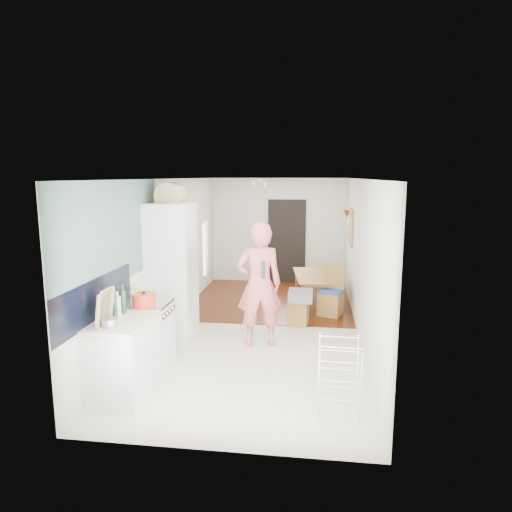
% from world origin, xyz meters
% --- Properties ---
extents(room_shell, '(3.20, 7.00, 2.50)m').
position_xyz_m(room_shell, '(0.00, 0.00, 1.25)').
color(room_shell, white).
rests_on(room_shell, ground).
extents(floor, '(3.20, 7.00, 0.01)m').
position_xyz_m(floor, '(0.00, 0.00, 0.00)').
color(floor, beige).
rests_on(floor, ground).
extents(wood_floor_overlay, '(3.20, 3.30, 0.01)m').
position_xyz_m(wood_floor_overlay, '(0.00, 1.85, 0.01)').
color(wood_floor_overlay, '#552506').
rests_on(wood_floor_overlay, room_shell).
extents(sage_wall_panel, '(0.02, 3.00, 1.30)m').
position_xyz_m(sage_wall_panel, '(-1.59, -2.00, 1.85)').
color(sage_wall_panel, slate).
rests_on(sage_wall_panel, room_shell).
extents(tile_splashback, '(0.02, 1.90, 0.50)m').
position_xyz_m(tile_splashback, '(-1.59, -2.55, 1.15)').
color(tile_splashback, black).
rests_on(tile_splashback, room_shell).
extents(doorway_recess, '(0.90, 0.04, 2.00)m').
position_xyz_m(doorway_recess, '(0.20, 3.48, 1.00)').
color(doorway_recess, black).
rests_on(doorway_recess, room_shell).
extents(base_cabinet, '(0.60, 0.90, 0.86)m').
position_xyz_m(base_cabinet, '(-1.30, -2.55, 0.43)').
color(base_cabinet, silver).
rests_on(base_cabinet, room_shell).
extents(worktop, '(0.62, 0.92, 0.06)m').
position_xyz_m(worktop, '(-1.30, -2.55, 0.89)').
color(worktop, beige).
rests_on(worktop, room_shell).
extents(range_cooker, '(0.60, 0.60, 0.88)m').
position_xyz_m(range_cooker, '(-1.30, -1.80, 0.44)').
color(range_cooker, silver).
rests_on(range_cooker, room_shell).
extents(cooker_top, '(0.60, 0.60, 0.04)m').
position_xyz_m(cooker_top, '(-1.30, -1.80, 0.90)').
color(cooker_top, '#BABABD').
rests_on(cooker_top, room_shell).
extents(fridge_housing, '(0.66, 0.66, 2.15)m').
position_xyz_m(fridge_housing, '(-1.27, -0.78, 1.07)').
color(fridge_housing, silver).
rests_on(fridge_housing, room_shell).
extents(fridge_door, '(0.14, 0.56, 0.70)m').
position_xyz_m(fridge_door, '(-0.66, -1.08, 1.55)').
color(fridge_door, silver).
rests_on(fridge_door, room_shell).
extents(fridge_interior, '(0.02, 0.52, 0.66)m').
position_xyz_m(fridge_interior, '(-0.96, -0.78, 1.55)').
color(fridge_interior, white).
rests_on(fridge_interior, room_shell).
extents(pinboard, '(0.03, 0.90, 0.70)m').
position_xyz_m(pinboard, '(1.58, 1.90, 1.55)').
color(pinboard, tan).
rests_on(pinboard, room_shell).
extents(pinboard_frame, '(0.00, 0.94, 0.74)m').
position_xyz_m(pinboard_frame, '(1.57, 1.90, 1.55)').
color(pinboard_frame, olive).
rests_on(pinboard_frame, room_shell).
extents(wall_sconce, '(0.18, 0.18, 0.16)m').
position_xyz_m(wall_sconce, '(1.54, 2.55, 1.75)').
color(wall_sconce, maroon).
rests_on(wall_sconce, room_shell).
extents(person, '(0.92, 0.72, 2.22)m').
position_xyz_m(person, '(0.06, -0.71, 1.11)').
color(person, '#E9776B').
rests_on(person, floor).
extents(dining_table, '(0.92, 1.45, 0.48)m').
position_xyz_m(dining_table, '(0.98, 1.82, 0.24)').
color(dining_table, olive).
rests_on(dining_table, floor).
extents(dining_chair, '(0.51, 0.51, 0.94)m').
position_xyz_m(dining_chair, '(1.19, 0.91, 0.47)').
color(dining_chair, olive).
rests_on(dining_chair, floor).
extents(stool, '(0.37, 0.37, 0.43)m').
position_xyz_m(stool, '(0.62, 0.32, 0.21)').
color(stool, olive).
rests_on(stool, floor).
extents(grey_drape, '(0.42, 0.42, 0.18)m').
position_xyz_m(grey_drape, '(0.65, 0.31, 0.52)').
color(grey_drape, gray).
rests_on(grey_drape, stool).
extents(drying_rack, '(0.46, 0.42, 0.86)m').
position_xyz_m(drying_rack, '(1.17, -2.72, 0.43)').
color(drying_rack, silver).
rests_on(drying_rack, floor).
extents(bread_bin, '(0.48, 0.46, 0.22)m').
position_xyz_m(bread_bin, '(-1.27, -0.69, 2.26)').
color(bread_bin, tan).
rests_on(bread_bin, fridge_housing).
extents(red_casserole, '(0.35, 0.35, 0.17)m').
position_xyz_m(red_casserole, '(-1.24, -2.01, 1.01)').
color(red_casserole, red).
rests_on(red_casserole, cooker_top).
extents(steel_pan, '(0.23, 0.23, 0.09)m').
position_xyz_m(steel_pan, '(-1.32, -2.78, 0.97)').
color(steel_pan, '#BABABD').
rests_on(steel_pan, worktop).
extents(held_bottle, '(0.05, 0.05, 0.25)m').
position_xyz_m(held_bottle, '(0.14, -0.91, 1.21)').
color(held_bottle, '#1B4021').
rests_on(held_bottle, person).
extents(bottle_a, '(0.07, 0.07, 0.27)m').
position_xyz_m(bottle_a, '(-1.42, -2.45, 1.06)').
color(bottle_a, '#1B4021').
rests_on(bottle_a, worktop).
extents(bottle_b, '(0.07, 0.07, 0.28)m').
position_xyz_m(bottle_b, '(-1.38, -2.29, 1.06)').
color(bottle_b, '#1B4021').
rests_on(bottle_b, worktop).
extents(bottle_c, '(0.10, 0.10, 0.24)m').
position_xyz_m(bottle_c, '(-1.41, -2.41, 1.04)').
color(bottle_c, beige).
rests_on(bottle_c, worktop).
extents(pepper_mill_front, '(0.07, 0.07, 0.21)m').
position_xyz_m(pepper_mill_front, '(-1.36, -2.02, 1.03)').
color(pepper_mill_front, tan).
rests_on(pepper_mill_front, worktop).
extents(pepper_mill_back, '(0.08, 0.08, 0.24)m').
position_xyz_m(pepper_mill_back, '(-1.38, -2.02, 1.04)').
color(pepper_mill_back, tan).
rests_on(pepper_mill_back, worktop).
extents(chopping_boards, '(0.10, 0.30, 0.41)m').
position_xyz_m(chopping_boards, '(-1.40, -2.74, 1.12)').
color(chopping_boards, tan).
rests_on(chopping_boards, worktop).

